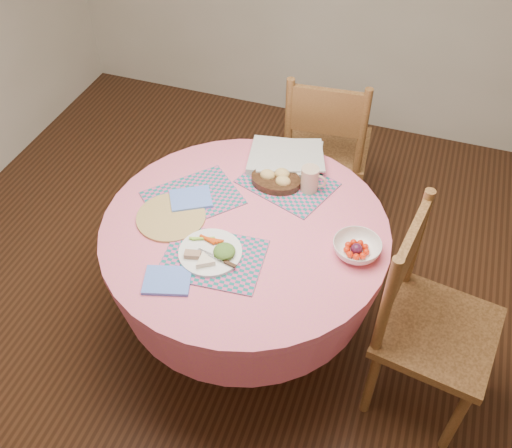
# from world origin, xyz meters

# --- Properties ---
(ground) EXTENTS (4.00, 4.00, 0.00)m
(ground) POSITION_xyz_m (0.00, 0.00, 0.00)
(ground) COLOR #331C0F
(ground) RESTS_ON ground
(room_envelope) EXTENTS (4.01, 4.01, 2.71)m
(room_envelope) POSITION_xyz_m (0.00, 0.00, 1.71)
(room_envelope) COLOR silver
(room_envelope) RESTS_ON ground
(dining_table) EXTENTS (1.24, 1.24, 0.75)m
(dining_table) POSITION_xyz_m (0.00, 0.00, 0.56)
(dining_table) COLOR #EB6D76
(dining_table) RESTS_ON ground
(chair_right) EXTENTS (0.52, 0.54, 1.03)m
(chair_right) POSITION_xyz_m (0.82, -0.07, 0.54)
(chair_right) COLOR brown
(chair_right) RESTS_ON ground
(chair_back) EXTENTS (0.51, 0.49, 1.01)m
(chair_back) POSITION_xyz_m (0.14, 0.95, 0.53)
(chair_back) COLOR brown
(chair_back) RESTS_ON ground
(placemat_front) EXTENTS (0.42, 0.33, 0.01)m
(placemat_front) POSITION_xyz_m (-0.06, -0.22, 0.75)
(placemat_front) COLOR #126665
(placemat_front) RESTS_ON dining_table
(placemat_left) EXTENTS (0.49, 0.50, 0.01)m
(placemat_left) POSITION_xyz_m (-0.28, 0.09, 0.75)
(placemat_left) COLOR #126665
(placemat_left) RESTS_ON dining_table
(placemat_back) EXTENTS (0.48, 0.42, 0.01)m
(placemat_back) POSITION_xyz_m (0.09, 0.33, 0.75)
(placemat_back) COLOR #126665
(placemat_back) RESTS_ON dining_table
(wicker_trivet) EXTENTS (0.30, 0.30, 0.01)m
(wicker_trivet) POSITION_xyz_m (-0.32, -0.06, 0.76)
(wicker_trivet) COLOR #A28346
(wicker_trivet) RESTS_ON dining_table
(napkin_near) EXTENTS (0.21, 0.19, 0.01)m
(napkin_near) POSITION_xyz_m (-0.18, -0.38, 0.76)
(napkin_near) COLOR #577BE1
(napkin_near) RESTS_ON dining_table
(napkin_far) EXTENTS (0.23, 0.21, 0.01)m
(napkin_far) POSITION_xyz_m (-0.28, 0.07, 0.76)
(napkin_far) COLOR #577BE1
(napkin_far) RESTS_ON placemat_left
(dinner_plate) EXTENTS (0.26, 0.26, 0.05)m
(dinner_plate) POSITION_xyz_m (-0.07, -0.20, 0.77)
(dinner_plate) COLOR white
(dinner_plate) RESTS_ON placemat_front
(bread_bowl) EXTENTS (0.23, 0.23, 0.08)m
(bread_bowl) POSITION_xyz_m (0.04, 0.30, 0.78)
(bread_bowl) COLOR black
(bread_bowl) RESTS_ON placemat_back
(latte_mug) EXTENTS (0.12, 0.08, 0.12)m
(latte_mug) POSITION_xyz_m (0.20, 0.31, 0.82)
(latte_mug) COLOR tan
(latte_mug) RESTS_ON placemat_back
(fruit_bowl) EXTENTS (0.23, 0.23, 0.06)m
(fruit_bowl) POSITION_xyz_m (0.48, 0.00, 0.78)
(fruit_bowl) COLOR white
(fruit_bowl) RESTS_ON dining_table
(newspaper_stack) EXTENTS (0.40, 0.34, 0.04)m
(newspaper_stack) POSITION_xyz_m (0.04, 0.47, 0.78)
(newspaper_stack) COLOR silver
(newspaper_stack) RESTS_ON dining_table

